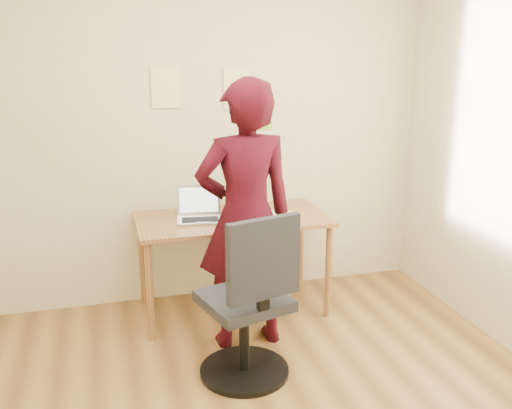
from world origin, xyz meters
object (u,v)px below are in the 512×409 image
object	(u,v)px
office_chair	(250,310)
person	(245,217)
desk	(233,228)
laptop	(199,212)
phone	(257,222)

from	to	relation	value
office_chair	person	world-z (taller)	person
desk	laptop	world-z (taller)	laptop
phone	office_chair	distance (m)	0.87
desk	office_chair	distance (m)	0.97
desk	person	size ratio (longest dim) A/B	0.79
laptop	phone	world-z (taller)	laptop
office_chair	laptop	bearing A→B (deg)	81.90
laptop	person	size ratio (longest dim) A/B	0.20
laptop	office_chair	distance (m)	1.03
laptop	phone	bearing A→B (deg)	-17.92
desk	phone	size ratio (longest dim) A/B	10.09
laptop	person	distance (m)	0.57
phone	person	world-z (taller)	person
office_chair	desk	bearing A→B (deg)	67.55
phone	person	xyz separation A→B (m)	(-0.17, -0.33, 0.15)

